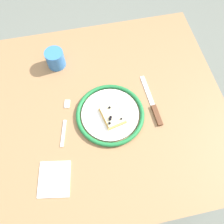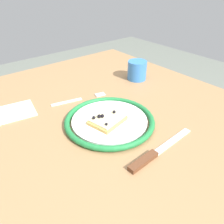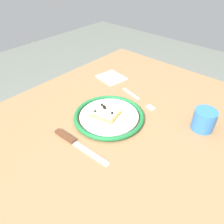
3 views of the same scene
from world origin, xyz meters
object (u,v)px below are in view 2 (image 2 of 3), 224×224
dining_table (109,132)px  napkin (14,112)px  fork (80,99)px  pizza_slice_near (107,120)px  cup (137,70)px  plate (110,120)px  knife (152,155)px

dining_table → napkin: size_ratio=8.38×
fork → pizza_slice_near: bearing=-6.4°
cup → dining_table: bearing=-63.4°
plate → pizza_slice_near: pizza_slice_near is taller
pizza_slice_near → knife: bearing=1.5°
fork → napkin: same height
knife → fork: knife is taller
plate → pizza_slice_near: size_ratio=2.40×
pizza_slice_near → cup: cup is taller
knife → cup: (-0.36, 0.30, 0.03)m
cup → knife: bearing=-40.0°
plate → cup: bearing=121.6°
pizza_slice_near → cup: size_ratio=1.44×
knife → plate: bearing=177.1°
plate → knife: bearing=-2.9°
plate → pizza_slice_near: bearing=-65.1°
knife → fork: (-0.36, 0.02, -0.00)m
pizza_slice_near → napkin: size_ratio=0.90×
cup → napkin: 0.51m
dining_table → fork: bearing=-167.3°
fork → napkin: 0.22m
dining_table → fork: size_ratio=5.32×
knife → fork: bearing=177.4°
plate → napkin: 0.32m
pizza_slice_near → knife: (0.17, 0.00, -0.02)m
fork → knife: bearing=-2.6°
pizza_slice_near → knife: pizza_slice_near is taller
dining_table → fork: (-0.13, -0.03, 0.09)m
dining_table → plate: (0.05, -0.04, 0.09)m
plate → fork: (-0.18, 0.01, -0.01)m
plate → knife: size_ratio=1.13×
plate → cup: 0.35m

